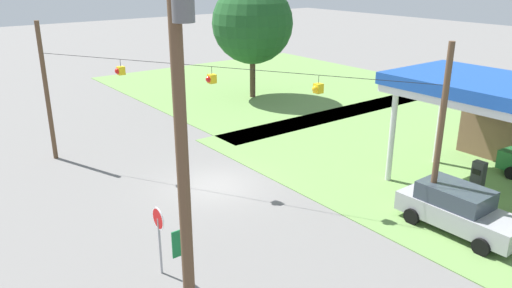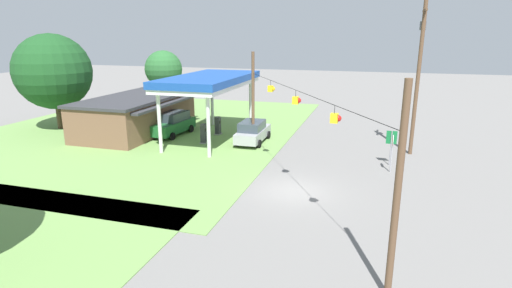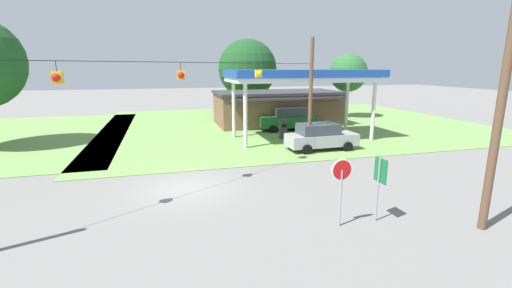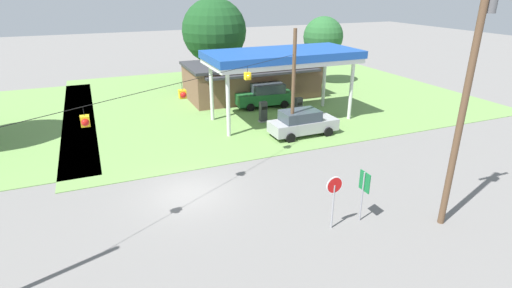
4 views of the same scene
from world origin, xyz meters
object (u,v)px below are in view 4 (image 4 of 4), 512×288
Objects in this scene: fuel_pump_far at (298,108)px; gas_station_store at (252,79)px; fuel_pump_near at (263,113)px; car_at_pumps_front at (302,123)px; route_sign at (364,187)px; tree_far_back at (323,37)px; utility_pole_main at (468,88)px; gas_station_canopy at (282,58)px; stop_sign_roadside at (334,191)px; tree_behind_station at (214,31)px; car_at_pumps_rear at (265,95)px.

gas_station_store is at bearing 97.64° from fuel_pump_far.
car_at_pumps_front reaches higher than fuel_pump_near.
route_sign is 27.33m from tree_far_back.
gas_station_store reaches higher than fuel_pump_far.
utility_pole_main reaches higher than car_at_pumps_front.
fuel_pump_near is 0.33× the size of car_at_pumps_front.
tree_far_back reaches higher than gas_station_canopy.
tree_far_back reaches higher than stop_sign_roadside.
route_sign is 0.27× the size of tree_behind_station.
car_at_pumps_rear is (1.85, 3.78, 0.26)m from fuel_pump_near.
gas_station_store is at bearing -81.80° from tree_behind_station.
fuel_pump_far is 15.26m from route_sign.
route_sign is (-2.88, -10.73, 0.76)m from car_at_pumps_front.
gas_station_canopy reaches higher than fuel_pump_far.
car_at_pumps_rear is (-0.23, -3.72, -0.61)m from gas_station_store.
tree_far_back is (9.25, 25.64, -1.23)m from utility_pole_main.
fuel_pump_far is 0.65× the size of stop_sign_roadside.
car_at_pumps_front is (-0.20, -3.79, -3.94)m from gas_station_canopy.
stop_sign_roadside is 30.30m from tree_behind_station.
fuel_pump_near is at bearing -93.60° from tree_behind_station.
gas_station_canopy is 7.07× the size of fuel_pump_far.
tree_far_back is at bearing 62.54° from route_sign.
utility_pole_main is (-1.36, -16.08, 5.38)m from fuel_pump_far.
gas_station_canopy is at bearing 0.06° from fuel_pump_near.
fuel_pump_far is 15.83m from stop_sign_roadside.
car_at_pumps_front is 0.95× the size of car_at_pumps_rear.
gas_station_store is at bearing -88.72° from car_at_pumps_rear.
gas_station_canopy is 1.64× the size of tree_far_back.
stop_sign_roadside is 1.56m from route_sign.
gas_station_store is 7.53× the size of fuel_pump_near.
gas_station_store is at bearing -103.21° from stop_sign_roadside.
gas_station_store reaches higher than stop_sign_roadside.
tree_far_back reaches higher than fuel_pump_near.
tree_behind_station is (-0.38, 19.06, 4.43)m from car_at_pumps_front.
gas_station_canopy is 4.79× the size of route_sign.
fuel_pump_far is at bearing -82.08° from tree_behind_station.
car_at_pumps_rear is 18.99m from stop_sign_roadside.
tree_behind_station is (-2.13, 15.27, 4.61)m from fuel_pump_far.
route_sign is (-3.62, -22.02, 0.06)m from gas_station_store.
gas_station_store reaches higher than fuel_pump_near.
car_at_pumps_rear is at bearing 108.14° from fuel_pump_far.
tree_far_back is at bearing 41.07° from fuel_pump_near.
stop_sign_roadside is (-4.64, -14.54, -3.07)m from gas_station_canopy.
fuel_pump_near is at bearing 68.84° from car_at_pumps_rear.
fuel_pump_near is (-1.54, -0.00, -4.12)m from gas_station_canopy.
fuel_pump_far is at bearing 64.48° from car_at_pumps_front.
tree_behind_station is (0.96, 15.27, 4.61)m from fuel_pump_near.
gas_station_canopy is 4.40m from fuel_pump_far.
tree_behind_station is at bearing 90.38° from car_at_pumps_front.
gas_station_store reaches higher than route_sign.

